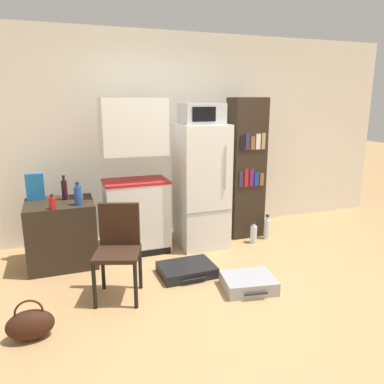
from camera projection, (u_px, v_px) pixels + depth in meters
ground_plane at (232, 294)px, 3.61m from camera, size 24.00×24.00×0.00m
wall_back at (184, 135)px, 5.18m from camera, size 6.40×0.10×2.68m
side_table at (62, 233)px, 4.19m from camera, size 0.73×0.63×0.72m
kitchen_hutch at (136, 183)px, 4.44m from camera, size 0.76×0.47×1.84m
refrigerator at (201, 186)px, 4.68m from camera, size 0.59×0.61×1.54m
microwave at (202, 114)px, 4.46m from camera, size 0.49×0.39×0.24m
bookshelf at (246, 169)px, 4.98m from camera, size 0.45×0.34×1.85m
bottle_wine_dark at (64, 189)px, 4.19m from camera, size 0.06×0.06×0.28m
bottle_blue_soda at (78, 195)px, 3.97m from camera, size 0.08×0.08×0.25m
bottle_ketchup_red at (52, 203)px, 3.82m from camera, size 0.07×0.07×0.16m
bottle_milk_white at (80, 194)px, 4.21m from camera, size 0.06×0.06×0.15m
cereal_box at (35, 187)px, 4.17m from camera, size 0.19×0.07×0.30m
chair at (118, 242)px, 3.49m from camera, size 0.51×0.51×0.88m
suitcase_large_flat at (187, 270)px, 3.99m from camera, size 0.58×0.47×0.11m
suitcase_small_flat at (248, 283)px, 3.68m from camera, size 0.55×0.48×0.13m
handbag at (30, 324)px, 2.90m from camera, size 0.36×0.20×0.33m
water_bottle_front at (267, 229)px, 5.01m from camera, size 0.08×0.08×0.33m
water_bottle_middle at (254, 234)px, 4.87m from camera, size 0.09×0.09×0.29m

